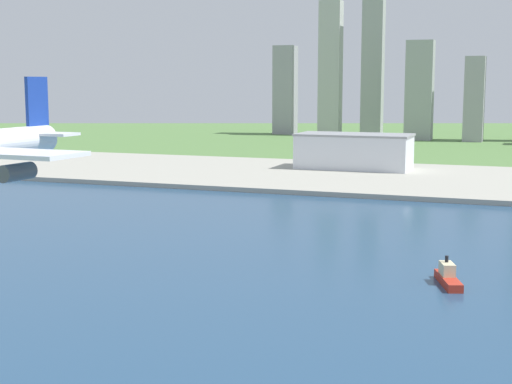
# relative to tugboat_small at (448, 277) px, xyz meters

# --- Properties ---
(ground_plane) EXTENTS (2400.00, 2400.00, 0.00)m
(ground_plane) POSITION_rel_tugboat_small_xyz_m (-27.82, 18.82, -2.12)
(ground_plane) COLOR #52793F
(water_bay) EXTENTS (840.00, 360.00, 0.15)m
(water_bay) POSITION_rel_tugboat_small_xyz_m (-27.82, -41.18, -2.04)
(water_bay) COLOR navy
(water_bay) RESTS_ON ground
(industrial_pier) EXTENTS (840.00, 140.00, 2.50)m
(industrial_pier) POSITION_rel_tugboat_small_xyz_m (-27.82, 208.82, -0.87)
(industrial_pier) COLOR #A2A093
(industrial_pier) RESTS_ON ground
(tugboat_small) EXTENTS (9.22, 17.43, 7.16)m
(tugboat_small) POSITION_rel_tugboat_small_xyz_m (0.00, 0.00, 0.00)
(tugboat_small) COLOR #B22D1E
(tugboat_small) RESTS_ON water_bay
(warehouse_main) EXTENTS (66.60, 32.26, 20.54)m
(warehouse_main) POSITION_rel_tugboat_small_xyz_m (-79.93, 238.21, 10.67)
(warehouse_main) COLOR silver
(warehouse_main) RESTS_ON industrial_pier
(distant_skyline) EXTENTS (354.52, 62.35, 155.15)m
(distant_skyline) POSITION_rel_tugboat_small_xyz_m (-43.94, 533.72, 61.26)
(distant_skyline) COLOR #95939E
(distant_skyline) RESTS_ON ground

